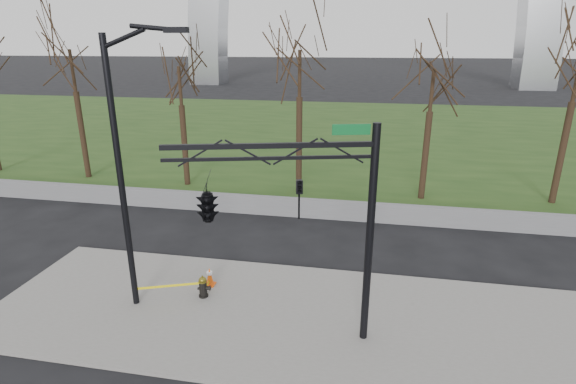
% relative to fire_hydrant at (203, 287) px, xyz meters
% --- Properties ---
extents(ground, '(500.00, 500.00, 0.00)m').
position_rel_fire_hydrant_xyz_m(ground, '(2.81, -0.50, -0.44)').
color(ground, black).
rests_on(ground, ground).
extents(sidewalk, '(18.00, 6.00, 0.10)m').
position_rel_fire_hydrant_xyz_m(sidewalk, '(2.81, -0.50, -0.39)').
color(sidewalk, slate).
rests_on(sidewalk, ground).
extents(grass_strip, '(120.00, 40.00, 0.06)m').
position_rel_fire_hydrant_xyz_m(grass_strip, '(2.81, 29.50, -0.41)').
color(grass_strip, '#203B15').
rests_on(grass_strip, ground).
extents(guardrail, '(60.00, 0.30, 0.90)m').
position_rel_fire_hydrant_xyz_m(guardrail, '(2.81, 7.50, 0.01)').
color(guardrail, '#59595B').
rests_on(guardrail, ground).
extents(tree_row, '(49.40, 4.00, 8.13)m').
position_rel_fire_hydrant_xyz_m(tree_row, '(4.50, 11.50, 3.62)').
color(tree_row, black).
rests_on(tree_row, ground).
extents(fire_hydrant, '(0.46, 0.30, 0.74)m').
position_rel_fire_hydrant_xyz_m(fire_hydrant, '(0.00, 0.00, 0.00)').
color(fire_hydrant, black).
rests_on(fire_hydrant, sidewalk).
extents(traffic_cone, '(0.33, 0.33, 0.63)m').
position_rel_fire_hydrant_xyz_m(traffic_cone, '(-0.05, 0.71, -0.02)').
color(traffic_cone, '#FF570D').
rests_on(traffic_cone, sidewalk).
extents(street_light, '(2.39, 0.23, 8.21)m').
position_rel_fire_hydrant_xyz_m(street_light, '(-1.71, -0.72, 4.26)').
color(street_light, black).
rests_on(street_light, ground).
extents(traffic_signal_mast, '(4.95, 2.54, 6.00)m').
position_rel_fire_hydrant_xyz_m(traffic_signal_mast, '(1.91, -1.96, 3.71)').
color(traffic_signal_mast, black).
rests_on(traffic_signal_mast, ground).
extents(caution_tape, '(1.93, 1.43, 0.39)m').
position_rel_fire_hydrant_xyz_m(caution_tape, '(-0.73, -0.18, 0.06)').
color(caution_tape, yellow).
rests_on(caution_tape, ground).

